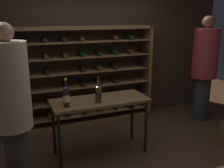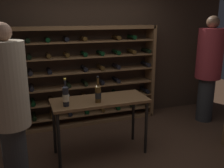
# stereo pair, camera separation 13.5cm
# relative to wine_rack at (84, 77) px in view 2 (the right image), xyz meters

# --- Properties ---
(ground_plane) EXTENTS (9.49, 9.49, 0.00)m
(ground_plane) POSITION_rel_wine_rack_xyz_m (0.26, -1.54, -0.89)
(ground_plane) COLOR #472D1E
(back_wall) EXTENTS (5.59, 0.10, 2.80)m
(back_wall) POSITION_rel_wine_rack_xyz_m (0.26, 0.21, 0.51)
(back_wall) COLOR #3D2B1E
(back_wall) RESTS_ON ground
(wine_rack) EXTENTS (2.75, 0.32, 1.81)m
(wine_rack) POSITION_rel_wine_rack_xyz_m (0.00, 0.00, 0.00)
(wine_rack) COLOR brown
(wine_rack) RESTS_ON ground
(tasting_table) EXTENTS (1.36, 0.55, 0.84)m
(tasting_table) POSITION_rel_wine_rack_xyz_m (-0.06, -1.16, -0.14)
(tasting_table) COLOR brown
(tasting_table) RESTS_ON ground
(person_host_in_suit) EXTENTS (0.41, 0.40, 1.91)m
(person_host_in_suit) POSITION_rel_wine_rack_xyz_m (-1.20, -1.67, 0.17)
(person_host_in_suit) COLOR #2E2E2E
(person_host_in_suit) RESTS_ON ground
(person_bystander_dark_jacket) EXTENTS (0.47, 0.47, 1.98)m
(person_bystander_dark_jacket) POSITION_rel_wine_rack_xyz_m (2.21, -0.67, 0.20)
(person_bystander_dark_jacket) COLOR #2F2F2F
(person_bystander_dark_jacket) RESTS_ON ground
(wine_bottle_gold_foil) EXTENTS (0.08, 0.08, 0.37)m
(wine_bottle_gold_foil) POSITION_rel_wine_rack_xyz_m (-0.55, -1.28, 0.09)
(wine_bottle_gold_foil) COLOR black
(wine_bottle_gold_foil) RESTS_ON tasting_table
(wine_bottle_amber_reserve) EXTENTS (0.08, 0.08, 0.36)m
(wine_bottle_amber_reserve) POSITION_rel_wine_rack_xyz_m (-0.12, -1.28, 0.07)
(wine_bottle_amber_reserve) COLOR #4C3314
(wine_bottle_amber_reserve) RESTS_ON tasting_table
(wine_glass_stemmed_center) EXTENTS (0.09, 0.09, 0.14)m
(wine_glass_stemmed_center) POSITION_rel_wine_rack_xyz_m (-0.52, -1.12, 0.05)
(wine_glass_stemmed_center) COLOR silver
(wine_glass_stemmed_center) RESTS_ON tasting_table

